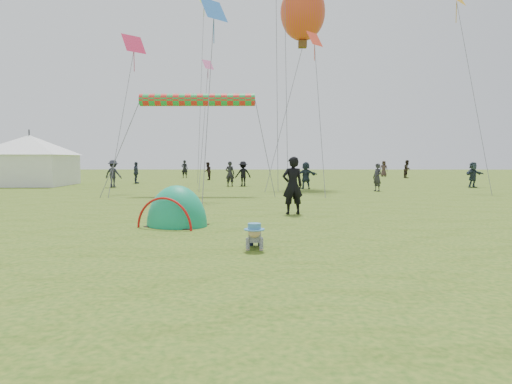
{
  "coord_description": "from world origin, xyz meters",
  "views": [
    {
      "loc": [
        1.23,
        -10.09,
        1.86
      ],
      "look_at": [
        1.12,
        1.73,
        1.0
      ],
      "focal_mm": 32.0,
      "sensor_mm": 36.0,
      "label": 1
    }
  ],
  "objects_px": {
    "event_marquee": "(30,158)",
    "standing_adult": "(293,186)",
    "popup_tent": "(177,226)",
    "balloon_kite": "(303,16)",
    "crawling_toddler": "(255,235)"
  },
  "relations": [
    {
      "from": "popup_tent",
      "to": "event_marquee",
      "type": "height_order",
      "value": "event_marquee"
    },
    {
      "from": "crawling_toddler",
      "to": "standing_adult",
      "type": "height_order",
      "value": "standing_adult"
    },
    {
      "from": "crawling_toddler",
      "to": "standing_adult",
      "type": "xyz_separation_m",
      "value": [
        1.19,
        5.95,
        0.68
      ]
    },
    {
      "from": "standing_adult",
      "to": "crawling_toddler",
      "type": "bearing_deg",
      "value": 65.97
    },
    {
      "from": "event_marquee",
      "to": "balloon_kite",
      "type": "height_order",
      "value": "balloon_kite"
    },
    {
      "from": "crawling_toddler",
      "to": "balloon_kite",
      "type": "distance_m",
      "value": 23.95
    },
    {
      "from": "popup_tent",
      "to": "balloon_kite",
      "type": "distance_m",
      "value": 21.7
    },
    {
      "from": "standing_adult",
      "to": "balloon_kite",
      "type": "distance_m",
      "value": 18.38
    },
    {
      "from": "event_marquee",
      "to": "standing_adult",
      "type": "bearing_deg",
      "value": -46.42
    },
    {
      "from": "standing_adult",
      "to": "event_marquee",
      "type": "height_order",
      "value": "event_marquee"
    },
    {
      "from": "popup_tent",
      "to": "balloon_kite",
      "type": "relative_size",
      "value": 0.55
    },
    {
      "from": "crawling_toddler",
      "to": "event_marquee",
      "type": "distance_m",
      "value": 27.62
    },
    {
      "from": "popup_tent",
      "to": "standing_adult",
      "type": "xyz_separation_m",
      "value": [
        3.4,
        2.7,
        0.97
      ]
    },
    {
      "from": "popup_tent",
      "to": "standing_adult",
      "type": "distance_m",
      "value": 4.45
    },
    {
      "from": "balloon_kite",
      "to": "crawling_toddler",
      "type": "bearing_deg",
      "value": -97.73
    }
  ]
}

